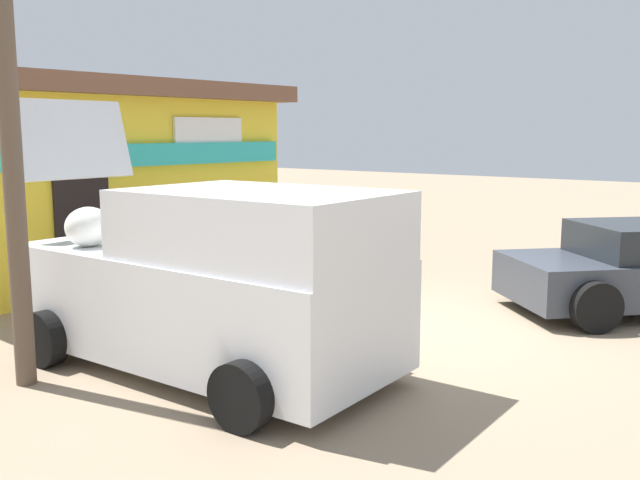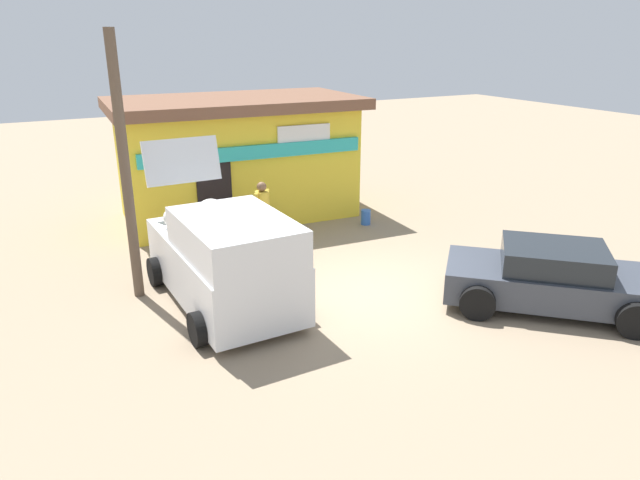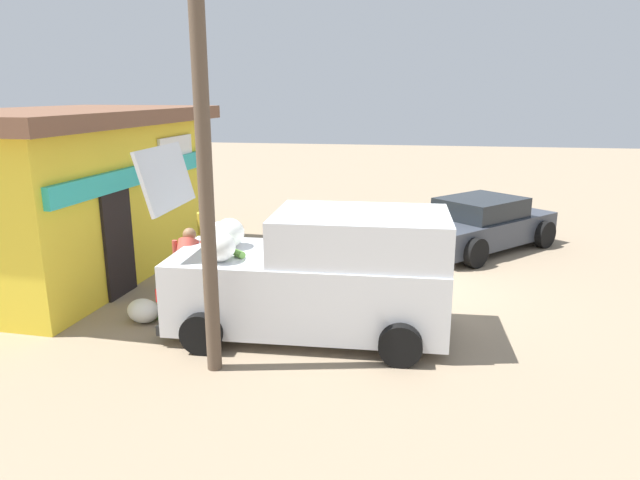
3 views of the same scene
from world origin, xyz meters
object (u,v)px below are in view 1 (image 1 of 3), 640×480
(storefront_bar, at_px, (89,177))
(paint_bucket, at_px, (299,255))
(customer_bending, at_px, (101,261))
(unloaded_banana_pile, at_px, (56,312))
(vendor_standing, at_px, (184,237))
(delivery_van, at_px, (214,281))

(storefront_bar, bearing_deg, paint_bucket, -41.74)
(customer_bending, xyz_separation_m, unloaded_banana_pile, (-0.26, 0.67, -0.72))
(storefront_bar, height_order, vendor_standing, storefront_bar)
(delivery_van, relative_size, paint_bucket, 10.94)
(vendor_standing, distance_m, customer_bending, 1.62)
(delivery_van, bearing_deg, unloaded_banana_pile, 90.90)
(storefront_bar, distance_m, delivery_van, 6.02)
(delivery_van, distance_m, customer_bending, 2.27)
(vendor_standing, relative_size, paint_bucket, 4.13)
(storefront_bar, xyz_separation_m, paint_bucket, (2.80, -2.50, -1.52))
(delivery_van, distance_m, unloaded_banana_pile, 3.04)
(storefront_bar, bearing_deg, customer_bending, -122.98)
(unloaded_banana_pile, bearing_deg, paint_bucket, 0.76)
(customer_bending, bearing_deg, vendor_standing, 8.18)
(vendor_standing, distance_m, unloaded_banana_pile, 2.08)
(storefront_bar, relative_size, paint_bucket, 16.89)
(delivery_van, height_order, unloaded_banana_pile, delivery_van)
(vendor_standing, relative_size, unloaded_banana_pile, 2.11)
(storefront_bar, bearing_deg, vendor_standing, -99.38)
(delivery_van, height_order, customer_bending, delivery_van)
(customer_bending, xyz_separation_m, paint_bucket, (4.90, 0.74, -0.69))
(vendor_standing, xyz_separation_m, customer_bending, (-1.60, -0.23, -0.10))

